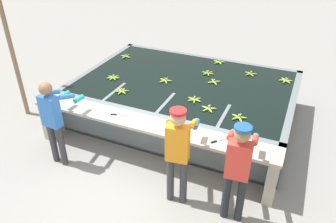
% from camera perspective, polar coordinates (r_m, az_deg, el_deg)
% --- Properties ---
extents(ground_plane, '(80.00, 80.00, 0.00)m').
position_cam_1_polar(ground_plane, '(5.73, -4.42, -10.09)').
color(ground_plane, gray).
rests_on(ground_plane, ground).
extents(wash_tank, '(4.35, 3.00, 0.83)m').
position_cam_1_polar(wash_tank, '(6.94, 2.90, 2.17)').
color(wash_tank, slate).
rests_on(wash_tank, ground).
extents(work_ledge, '(4.35, 0.45, 0.83)m').
position_cam_1_polar(work_ledge, '(5.52, -3.58, -4.05)').
color(work_ledge, '#A8A393').
rests_on(work_ledge, ground).
extents(worker_0, '(0.44, 0.72, 1.56)m').
position_cam_1_polar(worker_0, '(5.68, -19.34, -0.83)').
color(worker_0, '#38383D').
rests_on(worker_0, ground).
extents(worker_1, '(0.47, 0.74, 1.61)m').
position_cam_1_polar(worker_1, '(4.60, 1.76, -6.35)').
color(worker_1, '#38383D').
rests_on(worker_1, ground).
extents(worker_2, '(0.45, 0.73, 1.58)m').
position_cam_1_polar(worker_2, '(4.44, 12.10, -9.07)').
color(worker_2, '#1E2328').
rests_on(worker_2, ground).
extents(banana_bunch_floating_0, '(0.28, 0.27, 0.08)m').
position_cam_1_polar(banana_bunch_floating_0, '(5.62, 12.23, -1.00)').
color(banana_bunch_floating_0, '#8CB738').
rests_on(banana_bunch_floating_0, wash_tank).
extents(banana_bunch_floating_1, '(0.28, 0.28, 0.08)m').
position_cam_1_polar(banana_bunch_floating_1, '(8.01, -7.39, 9.49)').
color(banana_bunch_floating_1, '#93BC3D').
rests_on(banana_bunch_floating_1, wash_tank).
extents(banana_bunch_floating_2, '(0.24, 0.24, 0.08)m').
position_cam_1_polar(banana_bunch_floating_2, '(6.74, 8.03, 5.12)').
color(banana_bunch_floating_2, '#9EC642').
rests_on(banana_bunch_floating_2, wash_tank).
extents(banana_bunch_floating_3, '(0.28, 0.27, 0.08)m').
position_cam_1_polar(banana_bunch_floating_3, '(6.74, -0.49, 5.43)').
color(banana_bunch_floating_3, '#93BC3D').
rests_on(banana_bunch_floating_3, wash_tank).
extents(banana_bunch_floating_4, '(0.28, 0.28, 0.08)m').
position_cam_1_polar(banana_bunch_floating_4, '(6.04, 4.62, 2.11)').
color(banana_bunch_floating_4, '#8CB738').
rests_on(banana_bunch_floating_4, wash_tank).
extents(banana_bunch_floating_5, '(0.28, 0.27, 0.08)m').
position_cam_1_polar(banana_bunch_floating_5, '(7.26, 14.20, 6.40)').
color(banana_bunch_floating_5, '#7FAD33').
rests_on(banana_bunch_floating_5, wash_tank).
extents(banana_bunch_floating_6, '(0.28, 0.28, 0.08)m').
position_cam_1_polar(banana_bunch_floating_6, '(6.96, -9.51, 5.86)').
color(banana_bunch_floating_6, '#7FAD33').
rests_on(banana_bunch_floating_6, wash_tank).
extents(banana_bunch_floating_7, '(0.26, 0.28, 0.08)m').
position_cam_1_polar(banana_bunch_floating_7, '(6.38, -8.06, 3.54)').
color(banana_bunch_floating_7, '#8CB738').
rests_on(banana_bunch_floating_7, wash_tank).
extents(banana_bunch_floating_8, '(0.28, 0.27, 0.08)m').
position_cam_1_polar(banana_bunch_floating_8, '(7.72, 8.85, 8.52)').
color(banana_bunch_floating_8, '#9EC642').
rests_on(banana_bunch_floating_8, wash_tank).
extents(banana_bunch_floating_9, '(0.28, 0.27, 0.08)m').
position_cam_1_polar(banana_bunch_floating_9, '(5.78, 7.09, 0.52)').
color(banana_bunch_floating_9, '#9EC642').
rests_on(banana_bunch_floating_9, wash_tank).
extents(banana_bunch_floating_10, '(0.28, 0.27, 0.08)m').
position_cam_1_polar(banana_bunch_floating_10, '(7.12, 6.96, 6.66)').
color(banana_bunch_floating_10, '#75A333').
rests_on(banana_bunch_floating_10, wash_tank).
extents(banana_bunch_floating_11, '(0.28, 0.28, 0.08)m').
position_cam_1_polar(banana_bunch_floating_11, '(7.16, 19.82, 5.11)').
color(banana_bunch_floating_11, '#93BC3D').
rests_on(banana_bunch_floating_11, wash_tank).
extents(knife_0, '(0.34, 0.15, 0.02)m').
position_cam_1_polar(knife_0, '(5.64, -8.74, -0.53)').
color(knife_0, silver).
rests_on(knife_0, work_ledge).
extents(knife_1, '(0.24, 0.29, 0.02)m').
position_cam_1_polar(knife_1, '(5.01, 8.66, -5.02)').
color(knife_1, silver).
rests_on(knife_1, work_ledge).
extents(support_post_left, '(0.09, 0.09, 3.20)m').
position_cam_1_polar(support_post_left, '(7.23, -25.82, 10.64)').
color(support_post_left, '#846647').
rests_on(support_post_left, ground).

